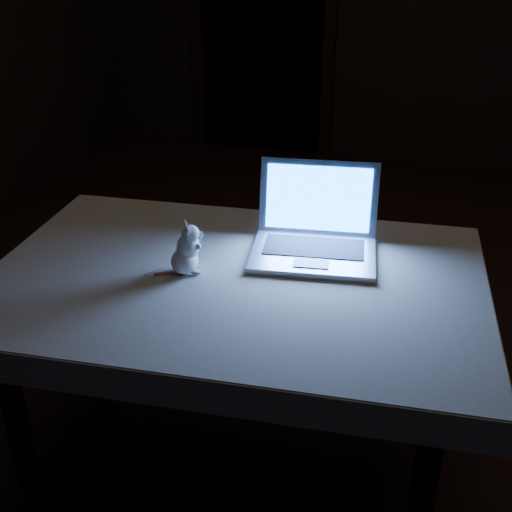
% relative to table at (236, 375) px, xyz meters
% --- Properties ---
extents(floor, '(5.00, 5.00, 0.00)m').
position_rel_table_xyz_m(floor, '(0.24, 0.60, -0.34)').
color(floor, black).
rests_on(floor, ground).
extents(doorway, '(1.06, 0.36, 2.13)m').
position_rel_table_xyz_m(doorway, '(-0.86, 3.10, 0.73)').
color(doorway, black).
rests_on(doorway, back_wall).
extents(table, '(1.34, 0.93, 0.68)m').
position_rel_table_xyz_m(table, '(0.00, 0.00, 0.00)').
color(table, black).
rests_on(table, floor).
extents(tablecloth, '(1.50, 1.14, 0.09)m').
position_rel_table_xyz_m(tablecloth, '(-0.02, 0.06, 0.30)').
color(tablecloth, beige).
rests_on(tablecloth, table).
extents(laptop, '(0.40, 0.36, 0.24)m').
position_rel_table_xyz_m(laptop, '(0.18, 0.16, 0.47)').
color(laptop, '#AFB0B5').
rests_on(laptop, tablecloth).
extents(plush_mouse, '(0.12, 0.12, 0.15)m').
position_rel_table_xyz_m(plush_mouse, '(-0.14, -0.03, 0.42)').
color(plush_mouse, white).
rests_on(plush_mouse, tablecloth).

